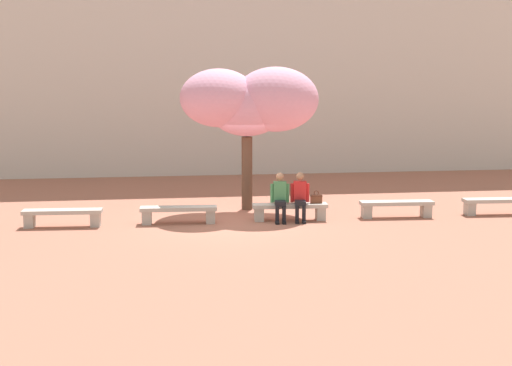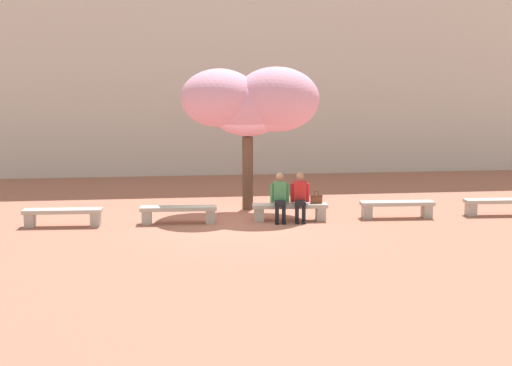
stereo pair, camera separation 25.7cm
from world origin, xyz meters
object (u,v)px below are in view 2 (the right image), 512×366
object	(u,v)px
stone_bench_center	(179,212)
handbag	(316,198)
stone_bench_east_end	(397,207)
stone_bench_far_east	(500,204)
stone_bench_near_west	(63,214)
person_seated_right	(300,195)
stone_bench_near_east	(290,209)
person_seated_left	(280,195)
cherry_tree_main	(249,102)

from	to	relation	value
stone_bench_center	handbag	world-z (taller)	handbag
stone_bench_east_end	stone_bench_far_east	distance (m)	2.96
stone_bench_center	stone_bench_far_east	world-z (taller)	same
stone_bench_near_west	stone_bench_far_east	xyz separation A→B (m)	(11.83, 0.00, 0.00)
stone_bench_center	stone_bench_east_end	distance (m)	5.91
stone_bench_east_end	stone_bench_far_east	xyz separation A→B (m)	(2.96, 0.00, 0.00)
person_seated_right	stone_bench_east_end	bearing A→B (deg)	1.12
stone_bench_near_west	stone_bench_near_east	distance (m)	5.91
stone_bench_near_east	stone_bench_far_east	size ratio (longest dim) A/B	1.00
stone_bench_far_east	handbag	bearing A→B (deg)	179.72
person_seated_left	stone_bench_east_end	bearing A→B (deg)	0.94
person_seated_left	person_seated_right	xyz separation A→B (m)	(0.54, 0.00, 0.00)
handbag	cherry_tree_main	xyz separation A→B (m)	(-1.63, 1.62, 2.52)
stone_bench_center	cherry_tree_main	bearing A→B (deg)	38.73
stone_bench_near_east	person_seated_left	xyz separation A→B (m)	(-0.28, -0.05, 0.39)
stone_bench_near_west	cherry_tree_main	bearing A→B (deg)	18.20
stone_bench_near_west	stone_bench_center	xyz separation A→B (m)	(2.96, 0.00, 0.00)
person_seated_left	cherry_tree_main	distance (m)	3.01
person_seated_left	handbag	world-z (taller)	person_seated_left
stone_bench_near_west	stone_bench_near_east	world-z (taller)	same
stone_bench_center	handbag	bearing A→B (deg)	0.40
stone_bench_center	handbag	distance (m)	3.69
stone_bench_east_end	stone_bench_center	bearing A→B (deg)	180.00
person_seated_right	stone_bench_near_west	bearing A→B (deg)	179.51
stone_bench_near_west	stone_bench_near_east	size ratio (longest dim) A/B	1.00
person_seated_right	stone_bench_far_east	bearing A→B (deg)	0.53
stone_bench_east_end	person_seated_left	size ratio (longest dim) A/B	1.56
person_seated_left	cherry_tree_main	bearing A→B (deg)	110.13
stone_bench_east_end	person_seated_right	world-z (taller)	person_seated_right
stone_bench_near_west	handbag	xyz separation A→B (m)	(6.64, 0.03, 0.27)
stone_bench_near_east	person_seated_right	bearing A→B (deg)	-11.41
stone_bench_near_west	handbag	distance (m)	6.64
stone_bench_center	stone_bench_near_west	bearing A→B (deg)	-180.00
stone_bench_center	stone_bench_far_east	xyz separation A→B (m)	(8.87, -0.00, 0.00)
stone_bench_near_west	person_seated_right	distance (m)	6.19
stone_bench_near_east	handbag	distance (m)	0.77
person_seated_right	person_seated_left	bearing A→B (deg)	-179.96
stone_bench_near_east	person_seated_right	world-z (taller)	person_seated_right
stone_bench_center	person_seated_right	world-z (taller)	person_seated_right
stone_bench_near_east	handbag	world-z (taller)	handbag
stone_bench_east_end	stone_bench_near_west	bearing A→B (deg)	180.00
stone_bench_center	person_seated_right	distance (m)	3.24
stone_bench_center	stone_bench_far_east	distance (m)	8.87
person_seated_left	handbag	xyz separation A→B (m)	(1.00, 0.08, -0.12)
stone_bench_near_east	stone_bench_far_east	bearing A→B (deg)	0.00
person_seated_right	stone_bench_near_east	bearing A→B (deg)	168.59
stone_bench_near_east	cherry_tree_main	size ratio (longest dim) A/B	0.49
stone_bench_center	handbag	size ratio (longest dim) A/B	5.95
stone_bench_near_east	stone_bench_far_east	xyz separation A→B (m)	(5.91, 0.00, 0.00)
person_seated_right	cherry_tree_main	xyz separation A→B (m)	(-1.16, 1.70, 2.40)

